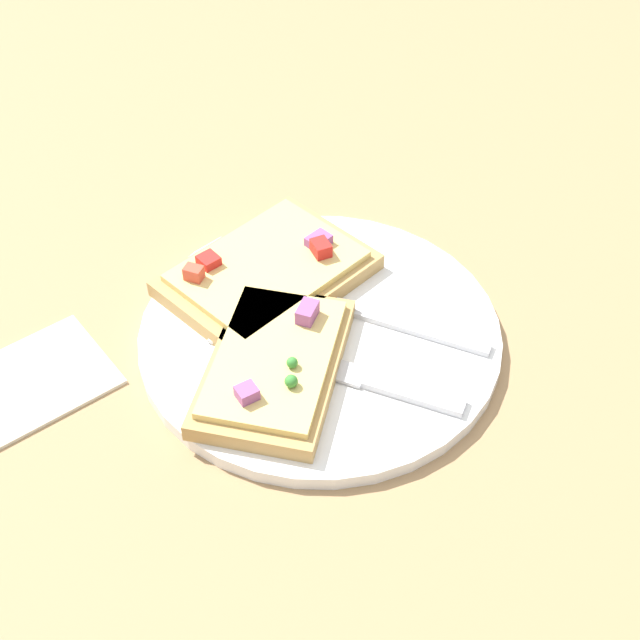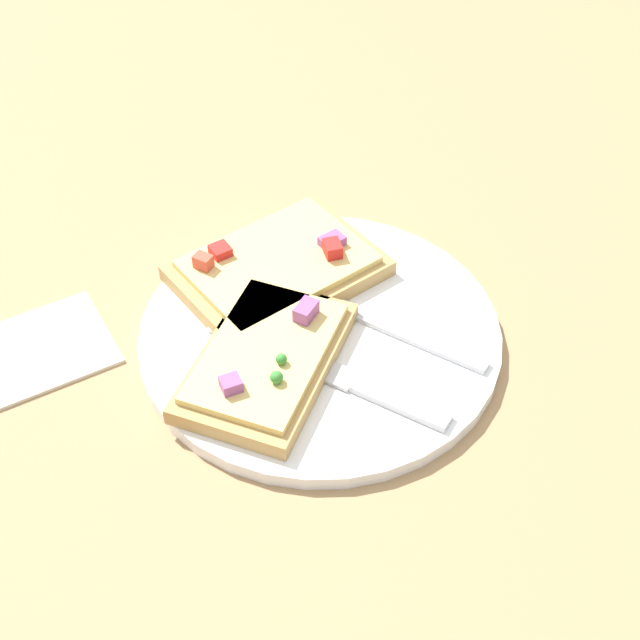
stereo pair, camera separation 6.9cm
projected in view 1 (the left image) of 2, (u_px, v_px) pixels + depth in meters
ground_plane at (320, 340)px, 0.71m from camera, size 4.00×4.00×0.00m
plate at (320, 334)px, 0.70m from camera, size 0.28×0.28×0.01m
fork at (344, 307)px, 0.71m from camera, size 0.12×0.20×0.01m
knife at (354, 375)px, 0.66m from camera, size 0.12×0.18×0.01m
pizza_slice_main at (269, 272)px, 0.73m from camera, size 0.17×0.14×0.03m
pizza_slice_corner at (274, 364)px, 0.66m from camera, size 0.17×0.17×0.03m
crumb_scatter at (294, 353)px, 0.67m from camera, size 0.03×0.05×0.01m
napkin at (10, 391)px, 0.66m from camera, size 0.15×0.09×0.01m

